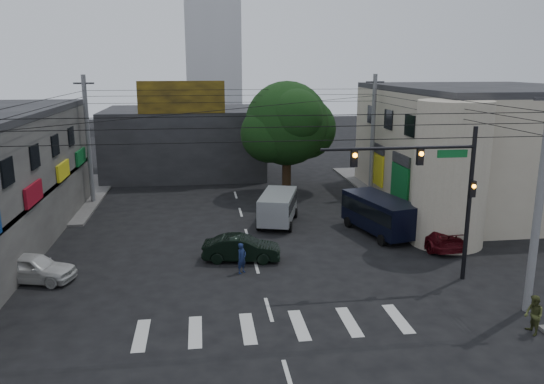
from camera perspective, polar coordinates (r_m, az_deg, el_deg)
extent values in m
plane|color=black|center=(25.11, -1.25, -9.55)|extent=(160.00, 160.00, 0.00)
cube|color=#514F4C|center=(46.87, 18.50, 0.77)|extent=(16.00, 16.00, 0.15)
cube|color=#A19580|center=(41.84, 21.88, 4.51)|extent=(14.00, 18.00, 8.00)
cylinder|color=#A19580|center=(30.75, 18.64, 1.85)|extent=(4.00, 4.00, 8.00)
cube|color=#232326|center=(49.46, -9.36, 5.37)|extent=(14.00, 10.00, 6.00)
cube|color=olive|center=(44.16, -9.73, 10.02)|extent=(7.00, 0.30, 2.60)
cylinder|color=black|center=(41.21, 1.58, 2.82)|extent=(0.70, 0.70, 4.40)
sphere|color=black|center=(40.73, 1.61, 7.38)|extent=(6.40, 6.40, 6.40)
cylinder|color=black|center=(25.83, 20.42, -1.33)|extent=(0.20, 0.20, 7.20)
cylinder|color=black|center=(23.84, 13.48, 4.61)|extent=(7.00, 0.14, 0.14)
cube|color=black|center=(24.28, 15.64, 3.68)|extent=(0.28, 0.22, 0.75)
cube|color=black|center=(23.26, 8.82, 3.61)|extent=(0.28, 0.22, 0.75)
sphere|color=orange|center=(24.13, 15.79, 3.98)|extent=(0.20, 0.20, 0.20)
sphere|color=orange|center=(23.11, 8.93, 3.92)|extent=(0.20, 0.20, 0.20)
cube|color=#0D5B26|center=(24.90, 18.83, 3.92)|extent=(1.40, 0.06, 0.35)
cylinder|color=#59595B|center=(23.22, 26.81, -0.99)|extent=(0.32, 0.32, 9.20)
cylinder|color=#59595B|center=(40.10, -19.15, 5.26)|extent=(0.32, 0.32, 9.20)
cylinder|color=#59595B|center=(41.43, 10.78, 6.00)|extent=(0.32, 0.32, 9.20)
imported|color=black|center=(27.43, -3.29, -6.07)|extent=(2.61, 4.40, 1.31)
imported|color=silver|center=(27.22, -24.37, -7.43)|extent=(3.62, 4.76, 1.34)
imported|color=#44090F|center=(30.97, 16.85, -4.32)|extent=(2.48, 4.83, 1.33)
imported|color=#131F44|center=(25.80, -3.27, -7.12)|extent=(0.91, 0.91, 1.51)
imported|color=#3B411E|center=(22.47, 26.33, -11.79)|extent=(0.80, 0.65, 1.52)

